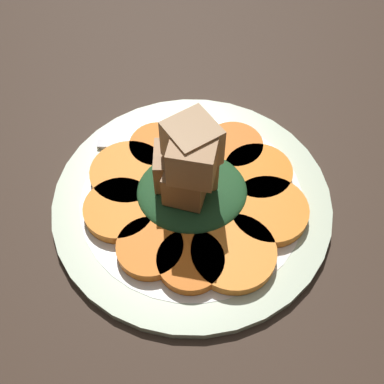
{
  "coord_description": "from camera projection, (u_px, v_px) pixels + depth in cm",
  "views": [
    {
      "loc": [
        2.18,
        28.53,
        45.19
      ],
      "look_at": [
        0.0,
        0.0,
        4.1
      ],
      "focal_mm": 45.0,
      "sensor_mm": 36.0,
      "label": 1
    }
  ],
  "objects": [
    {
      "name": "carrot_slice_5",
      "position": [
        269.0,
        211.0,
        0.49
      ],
      "size": [
        8.07,
        8.07,
        1.21
      ],
      "primitive_type": "cylinder",
      "color": "orange",
      "rests_on": "plate"
    },
    {
      "name": "center_pile",
      "position": [
        189.0,
        175.0,
        0.48
      ],
      "size": [
        11.51,
        10.36,
        10.91
      ],
      "color": "#1E4723",
      "rests_on": "plate"
    },
    {
      "name": "carrot_slice_2",
      "position": [
        150.0,
        248.0,
        0.47
      ],
      "size": [
        6.58,
        6.58,
        1.21
      ],
      "primitive_type": "cylinder",
      "color": "orange",
      "rests_on": "plate"
    },
    {
      "name": "carrot_slice_6",
      "position": [
        258.0,
        173.0,
        0.52
      ],
      "size": [
        7.38,
        7.38,
        1.21
      ],
      "primitive_type": "cylinder",
      "color": "orange",
      "rests_on": "plate"
    },
    {
      "name": "plate",
      "position": [
        192.0,
        200.0,
        0.51
      ],
      "size": [
        29.55,
        29.55,
        1.05
      ],
      "color": "beige",
      "rests_on": "table_slab"
    },
    {
      "name": "carrot_slice_4",
      "position": [
        233.0,
        253.0,
        0.46
      ],
      "size": [
        8.33,
        8.33,
        1.21
      ],
      "primitive_type": "cylinder",
      "color": "orange",
      "rests_on": "plate"
    },
    {
      "name": "carrot_slice_0",
      "position": [
        129.0,
        174.0,
        0.52
      ],
      "size": [
        8.33,
        8.33,
        1.21
      ],
      "primitive_type": "cylinder",
      "color": "orange",
      "rests_on": "plate"
    },
    {
      "name": "carrot_slice_9",
      "position": [
        158.0,
        147.0,
        0.54
      ],
      "size": [
        6.37,
        6.37,
        1.21
      ],
      "primitive_type": "cylinder",
      "color": "orange",
      "rests_on": "plate"
    },
    {
      "name": "carrot_slice_3",
      "position": [
        191.0,
        261.0,
        0.46
      ],
      "size": [
        6.54,
        6.54,
        1.21
      ],
      "primitive_type": "cylinder",
      "color": "orange",
      "rests_on": "plate"
    },
    {
      "name": "carrot_slice_1",
      "position": [
        120.0,
        210.0,
        0.49
      ],
      "size": [
        7.39,
        7.39,
        1.21
      ],
      "primitive_type": "cylinder",
      "color": "orange",
      "rests_on": "plate"
    },
    {
      "name": "fork",
      "position": [
        183.0,
        146.0,
        0.55
      ],
      "size": [
        18.69,
        3.62,
        0.4
      ],
      "rotation": [
        0.0,
        0.0,
        -0.1
      ],
      "color": "#B2B2B7",
      "rests_on": "plate"
    },
    {
      "name": "carrot_slice_7",
      "position": [
        234.0,
        147.0,
        0.54
      ],
      "size": [
        6.55,
        6.55,
        1.21
      ],
      "primitive_type": "cylinder",
      "color": "orange",
      "rests_on": "plate"
    },
    {
      "name": "table_slab",
      "position": [
        192.0,
        208.0,
        0.53
      ],
      "size": [
        120.0,
        120.0,
        2.0
      ],
      "primitive_type": "cube",
      "color": "#38281E",
      "rests_on": "ground"
    },
    {
      "name": "carrot_slice_8",
      "position": [
        194.0,
        141.0,
        0.55
      ],
      "size": [
        6.44,
        6.44,
        1.21
      ],
      "primitive_type": "cylinder",
      "color": "orange",
      "rests_on": "plate"
    }
  ]
}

